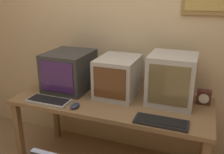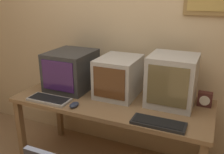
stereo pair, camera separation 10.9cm
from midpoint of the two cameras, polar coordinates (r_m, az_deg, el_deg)
The scene contains 9 objects.
wall_back at distance 2.54m, azimuth 5.80°, elevation 10.26°, with size 8.00×0.08×2.60m.
desk at distance 2.30m, azimuth 1.37°, elevation -7.00°, with size 1.75×0.72×0.76m.
monitor_left at distance 2.50m, azimuth -8.06°, elevation 1.58°, with size 0.41×0.47×0.37m.
monitor_center at distance 2.31m, azimuth 2.91°, elevation 0.11°, with size 0.36×0.45×0.36m.
monitor_right at distance 2.19m, azimuth 14.95°, elevation -0.70°, with size 0.39×0.39×0.43m.
keyboard_main at distance 2.30m, azimuth -12.86°, elevation -5.02°, with size 0.39×0.17×0.03m.
keyboard_side at distance 1.90m, azimuth 12.21°, elevation -10.26°, with size 0.40×0.15×0.03m.
mouse_near_keyboard at distance 2.14m, azimuth -7.18°, elevation -6.34°, with size 0.07×0.11×0.04m.
desk_clock at distance 2.28m, azimuth 21.75°, elevation -4.75°, with size 0.12×0.07×0.12m.
Camera 2 is at (0.84, -0.88, 1.70)m, focal length 40.00 mm.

